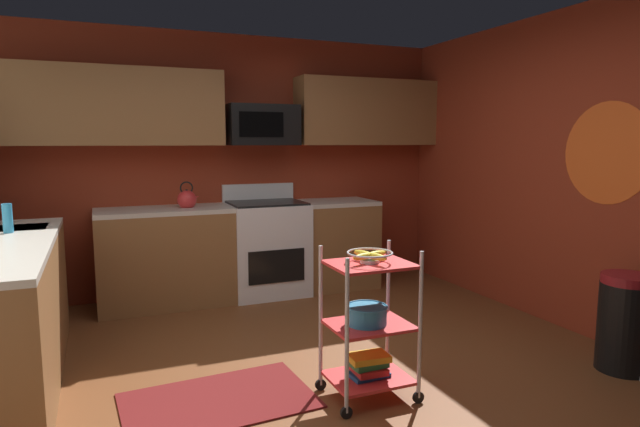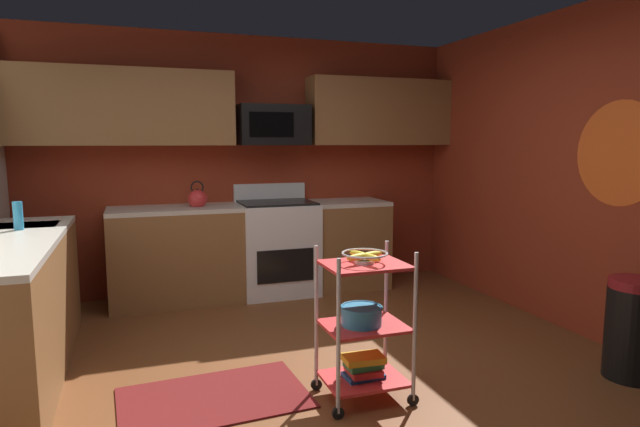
# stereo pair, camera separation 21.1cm
# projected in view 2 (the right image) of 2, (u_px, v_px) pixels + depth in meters

# --- Properties ---
(floor) EXTENTS (4.40, 4.80, 0.04)m
(floor) POSITION_uv_depth(u_px,v_px,m) (326.00, 383.00, 3.48)
(floor) COLOR brown
(floor) RESTS_ON ground
(wall_back) EXTENTS (4.52, 0.06, 2.60)m
(wall_back) POSITION_uv_depth(u_px,v_px,m) (247.00, 165.00, 5.58)
(wall_back) COLOR maroon
(wall_back) RESTS_ON ground
(wall_right) EXTENTS (0.06, 4.80, 2.60)m
(wall_right) POSITION_uv_depth(u_px,v_px,m) (606.00, 173.00, 4.03)
(wall_right) COLOR maroon
(wall_right) RESTS_ON ground
(wall_flower_decal) EXTENTS (0.00, 0.77, 0.77)m
(wall_flower_decal) POSITION_uv_depth(u_px,v_px,m) (619.00, 154.00, 3.88)
(wall_flower_decal) COLOR #E5591E
(counter_run) EXTENTS (3.58, 2.76, 0.92)m
(counter_run) POSITION_uv_depth(u_px,v_px,m) (173.00, 269.00, 4.54)
(counter_run) COLOR brown
(counter_run) RESTS_ON ground
(oven_range) EXTENTS (0.76, 0.65, 1.10)m
(oven_range) POSITION_uv_depth(u_px,v_px,m) (277.00, 247.00, 5.46)
(oven_range) COLOR white
(oven_range) RESTS_ON ground
(upper_cabinets) EXTENTS (4.40, 0.33, 0.70)m
(upper_cabinets) POSITION_uv_depth(u_px,v_px,m) (245.00, 110.00, 5.31)
(upper_cabinets) COLOR brown
(microwave) EXTENTS (0.70, 0.39, 0.40)m
(microwave) POSITION_uv_depth(u_px,v_px,m) (273.00, 125.00, 5.39)
(microwave) COLOR black
(rolling_cart) EXTENTS (0.54, 0.40, 0.91)m
(rolling_cart) POSITION_uv_depth(u_px,v_px,m) (364.00, 326.00, 3.19)
(rolling_cart) COLOR silver
(rolling_cart) RESTS_ON ground
(fruit_bowl) EXTENTS (0.27, 0.27, 0.07)m
(fruit_bowl) POSITION_uv_depth(u_px,v_px,m) (365.00, 256.00, 3.13)
(fruit_bowl) COLOR silver
(fruit_bowl) RESTS_ON rolling_cart
(mixing_bowl_large) EXTENTS (0.25, 0.25, 0.11)m
(mixing_bowl_large) POSITION_uv_depth(u_px,v_px,m) (361.00, 315.00, 3.17)
(mixing_bowl_large) COLOR #338CBF
(mixing_bowl_large) RESTS_ON rolling_cart
(book_stack) EXTENTS (0.25, 0.19, 0.14)m
(book_stack) POSITION_uv_depth(u_px,v_px,m) (363.00, 366.00, 3.22)
(book_stack) COLOR #1E4C8C
(book_stack) RESTS_ON rolling_cart
(kettle) EXTENTS (0.21, 0.18, 0.26)m
(kettle) POSITION_uv_depth(u_px,v_px,m) (198.00, 198.00, 5.13)
(kettle) COLOR red
(kettle) RESTS_ON counter_run
(dish_soap_bottle) EXTENTS (0.06, 0.06, 0.20)m
(dish_soap_bottle) POSITION_uv_depth(u_px,v_px,m) (18.00, 216.00, 3.76)
(dish_soap_bottle) COLOR #2D8CBF
(dish_soap_bottle) RESTS_ON counter_run
(trash_can) EXTENTS (0.34, 0.42, 0.66)m
(trash_can) POSITION_uv_depth(u_px,v_px,m) (633.00, 329.00, 3.48)
(trash_can) COLOR black
(trash_can) RESTS_ON ground
(floor_rug) EXTENTS (1.14, 0.76, 0.01)m
(floor_rug) POSITION_uv_depth(u_px,v_px,m) (214.00, 398.00, 3.23)
(floor_rug) COLOR maroon
(floor_rug) RESTS_ON ground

